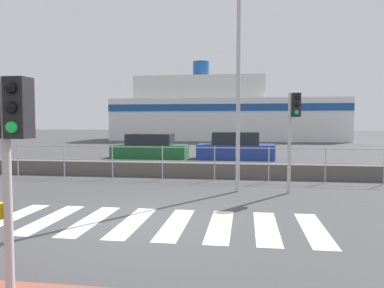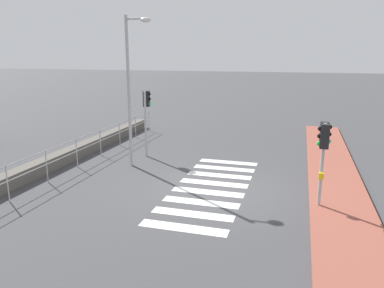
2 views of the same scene
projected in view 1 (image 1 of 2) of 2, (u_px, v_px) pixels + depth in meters
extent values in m
plane|color=#424244|center=(146.00, 223.00, 7.63)|extent=(160.00, 160.00, 0.00)
cube|color=silver|center=(11.00, 217.00, 8.05)|extent=(0.45, 2.40, 0.01)
cube|color=silver|center=(50.00, 219.00, 7.92)|extent=(0.45, 2.40, 0.01)
cube|color=silver|center=(91.00, 221.00, 7.79)|extent=(0.45, 2.40, 0.01)
cube|color=silver|center=(132.00, 222.00, 7.67)|extent=(0.45, 2.40, 0.01)
cube|color=silver|center=(176.00, 224.00, 7.54)|extent=(0.45, 2.40, 0.01)
cube|color=silver|center=(220.00, 226.00, 7.41)|extent=(0.45, 2.40, 0.01)
cube|color=silver|center=(266.00, 227.00, 7.29)|extent=(0.45, 2.40, 0.01)
cube|color=silver|center=(314.00, 229.00, 7.16)|extent=(0.45, 2.40, 0.01)
cube|color=#605B54|center=(192.00, 169.00, 14.09)|extent=(18.63, 0.55, 0.52)
cylinder|color=#B2B2B5|center=(188.00, 147.00, 13.17)|extent=(16.77, 0.03, 0.03)
cylinder|color=#B2B2B5|center=(188.00, 161.00, 13.20)|extent=(16.77, 0.03, 0.03)
cylinder|color=#B2B2B5|center=(18.00, 160.00, 14.12)|extent=(0.04, 0.04, 1.21)
cylinder|color=#B2B2B5|center=(64.00, 161.00, 13.86)|extent=(0.04, 0.04, 1.21)
cylinder|color=#B2B2B5|center=(112.00, 162.00, 13.60)|extent=(0.04, 0.04, 1.21)
cylinder|color=#B2B2B5|center=(162.00, 162.00, 13.33)|extent=(0.04, 0.04, 1.21)
cylinder|color=#B2B2B5|center=(215.00, 163.00, 13.07)|extent=(0.04, 0.04, 1.21)
cylinder|color=#B2B2B5|center=(269.00, 164.00, 12.81)|extent=(0.04, 0.04, 1.21)
cylinder|color=#B2B2B5|center=(325.00, 165.00, 12.54)|extent=(0.04, 0.04, 1.21)
cylinder|color=#B2B2B5|center=(384.00, 166.00, 12.28)|extent=(0.04, 0.04, 1.21)
cylinder|color=#B2B2B5|center=(7.00, 191.00, 4.23)|extent=(0.10, 0.10, 2.56)
sphere|color=#19D84C|center=(0.00, 127.00, 4.35)|extent=(0.13, 0.13, 0.13)
cube|color=black|center=(19.00, 108.00, 4.15)|extent=(0.24, 0.24, 0.68)
sphere|color=black|center=(11.00, 88.00, 4.00)|extent=(0.13, 0.13, 0.13)
sphere|color=black|center=(11.00, 108.00, 4.01)|extent=(0.13, 0.13, 0.13)
sphere|color=#19D84C|center=(12.00, 127.00, 4.03)|extent=(0.13, 0.13, 0.13)
cylinder|color=#B2B2B5|center=(289.00, 143.00, 10.71)|extent=(0.10, 0.10, 2.88)
cube|color=black|center=(296.00, 105.00, 10.62)|extent=(0.24, 0.24, 0.68)
sphere|color=black|center=(297.00, 97.00, 10.47)|extent=(0.13, 0.13, 0.13)
sphere|color=black|center=(297.00, 105.00, 10.48)|extent=(0.13, 0.13, 0.13)
sphere|color=#19D84C|center=(297.00, 112.00, 10.49)|extent=(0.13, 0.13, 0.13)
cylinder|color=#B2B2B5|center=(238.00, 92.00, 10.86)|extent=(0.12, 0.12, 5.85)
cube|color=white|center=(227.00, 120.00, 41.61)|extent=(24.77, 7.61, 4.45)
cube|color=white|center=(201.00, 89.00, 41.82)|extent=(13.87, 6.08, 2.45)
cube|color=#194C99|center=(226.00, 107.00, 37.75)|extent=(24.77, 0.08, 0.71)
cylinder|color=#194C99|center=(201.00, 70.00, 41.69)|extent=(1.80, 1.80, 1.80)
cube|color=#1E6633|center=(150.00, 151.00, 21.05)|extent=(4.18, 1.74, 0.75)
cube|color=#1E2328|center=(150.00, 139.00, 21.01)|extent=(2.51, 1.53, 0.62)
cube|color=#233D9E|center=(236.00, 152.00, 20.38)|extent=(4.12, 1.86, 0.82)
cube|color=#1E2328|center=(236.00, 138.00, 20.33)|extent=(2.47, 1.63, 0.67)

